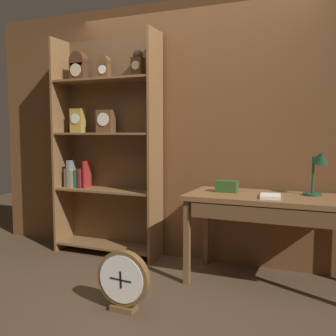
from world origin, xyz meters
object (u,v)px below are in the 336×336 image
round_clock_large (123,280)px  open_repair_manual (271,196)px  desk_lamp (318,167)px  toolbox_small (227,186)px  workbench (269,206)px  bookshelf (105,143)px

round_clock_large → open_repair_manual: bearing=41.7°
desk_lamp → round_clock_large: 1.81m
desk_lamp → toolbox_small: 0.78m
desk_lamp → open_repair_manual: size_ratio=1.84×
toolbox_small → workbench: bearing=-9.7°
workbench → desk_lamp: 0.51m
bookshelf → toolbox_small: size_ratio=12.19×
bookshelf → round_clock_large: (0.85, -1.15, -0.95)m
desk_lamp → round_clock_large: desk_lamp is taller
bookshelf → desk_lamp: (2.11, -0.11, -0.17)m
round_clock_large → bookshelf: bearing=126.4°
bookshelf → open_repair_manual: bookshelf is taller
bookshelf → toolbox_small: bearing=-7.5°
desk_lamp → workbench: bearing=-160.4°
desk_lamp → round_clock_large: size_ratio=0.90×
round_clock_large → workbench: bearing=45.3°
workbench → bookshelf: bearing=172.0°
bookshelf → desk_lamp: 2.12m
round_clock_large → toolbox_small: bearing=62.2°
open_repair_manual → bookshelf: bearing=161.9°
round_clock_large → desk_lamp: bearing=39.3°
open_repair_manual → round_clock_large: bearing=-145.6°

